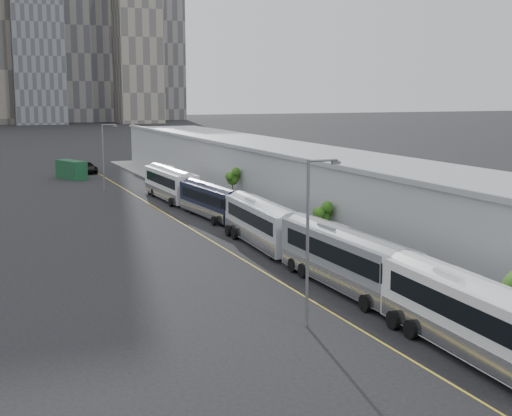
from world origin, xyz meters
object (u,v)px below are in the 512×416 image
street_lamp_far (105,153)px  suv (86,168)px  bus_2 (476,325)px  bus_6 (171,186)px  shipping_container (71,170)px  street_lamp_near (311,232)px  bus_4 (263,227)px  bus_3 (345,264)px  bus_5 (211,204)px

street_lamp_far → suv: 23.34m
bus_2 → suv: size_ratio=2.18×
bus_2 → street_lamp_far: street_lamp_far is taller
bus_2 → suv: bus_2 is taller
bus_6 → suv: bus_6 is taller
bus_6 → shipping_container: 27.78m
street_lamp_near → suv: bearing=89.5°
bus_2 → street_lamp_near: (-5.46, 7.52, 3.75)m
bus_6 → bus_4: bearing=-91.1°
bus_4 → shipping_container: size_ratio=2.23×
bus_3 → bus_5: size_ratio=1.14×
bus_6 → street_lamp_near: size_ratio=1.44×
bus_4 → suv: size_ratio=2.12×
bus_4 → street_lamp_near: (-5.80, -20.64, 3.80)m
bus_2 → bus_3: 13.64m
bus_3 → bus_5: 29.41m
bus_3 → bus_5: bus_3 is taller
bus_4 → bus_5: bus_4 is taller
bus_5 → bus_6: size_ratio=0.90×
bus_4 → street_lamp_far: 39.75m
bus_5 → street_lamp_near: bearing=-104.0°
bus_2 → bus_5: bus_2 is taller
bus_3 → bus_5: (0.44, 29.40, -0.23)m
bus_4 → shipping_container: bus_4 is taller
bus_5 → suv: size_ratio=1.93×
bus_2 → shipping_container: 83.54m
bus_6 → street_lamp_far: street_lamp_far is taller
street_lamp_near → street_lamp_far: size_ratio=1.06×
bus_2 → street_lamp_far: 67.60m
bus_3 → bus_4: size_ratio=1.04×
bus_3 → street_lamp_far: street_lamp_far is taller
bus_3 → bus_6: bus_3 is taller
bus_5 → street_lamp_far: bearing=101.0°
bus_4 → bus_6: size_ratio=0.99×
street_lamp_far → suv: (1.13, 22.92, -4.28)m
street_lamp_far → street_lamp_near: bearing=-89.6°
street_lamp_near → suv: street_lamp_near is taller
bus_4 → street_lamp_far: street_lamp_far is taller
bus_5 → street_lamp_far: street_lamp_far is taller
bus_3 → suv: 76.71m
bus_4 → bus_5: size_ratio=1.10×
bus_5 → suv: 47.46m
bus_3 → bus_4: bus_3 is taller
street_lamp_near → shipping_container: (-2.70, 75.62, -4.05)m
bus_4 → street_lamp_far: (-6.26, 39.09, 3.51)m
bus_6 → street_lamp_near: street_lamp_near is taller
bus_2 → shipping_container: size_ratio=2.30×
bus_4 → street_lamp_near: 21.78m
bus_4 → suv: (-5.13, 62.02, -0.76)m
street_lamp_near → street_lamp_far: bearing=90.4°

